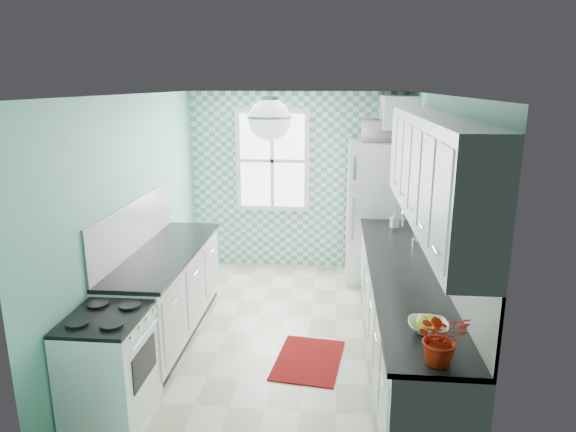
# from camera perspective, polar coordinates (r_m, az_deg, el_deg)

# --- Properties ---
(floor) EXTENTS (3.00, 4.40, 0.02)m
(floor) POSITION_cam_1_polar(r_m,az_deg,el_deg) (5.62, -0.77, -13.18)
(floor) COLOR silver
(floor) RESTS_ON ground
(ceiling) EXTENTS (3.00, 4.40, 0.02)m
(ceiling) POSITION_cam_1_polar(r_m,az_deg,el_deg) (4.97, -0.87, 13.46)
(ceiling) COLOR white
(ceiling) RESTS_ON wall_back
(wall_back) EXTENTS (3.00, 0.02, 2.50)m
(wall_back) POSITION_cam_1_polar(r_m,az_deg,el_deg) (7.30, 1.05, 3.86)
(wall_back) COLOR #61A691
(wall_back) RESTS_ON floor
(wall_front) EXTENTS (3.00, 0.02, 2.50)m
(wall_front) POSITION_cam_1_polar(r_m,az_deg,el_deg) (3.10, -5.29, -11.43)
(wall_front) COLOR #61A691
(wall_front) RESTS_ON floor
(wall_left) EXTENTS (0.02, 4.40, 2.50)m
(wall_left) POSITION_cam_1_polar(r_m,az_deg,el_deg) (5.52, -16.59, -0.27)
(wall_left) COLOR #61A691
(wall_left) RESTS_ON floor
(wall_right) EXTENTS (0.02, 4.40, 2.50)m
(wall_right) POSITION_cam_1_polar(r_m,az_deg,el_deg) (5.22, 15.91, -1.06)
(wall_right) COLOR #61A691
(wall_right) RESTS_ON floor
(accent_wall) EXTENTS (3.00, 0.01, 2.50)m
(accent_wall) POSITION_cam_1_polar(r_m,az_deg,el_deg) (7.28, 1.04, 3.83)
(accent_wall) COLOR #51A891
(accent_wall) RESTS_ON wall_back
(window) EXTENTS (1.04, 0.05, 1.44)m
(window) POSITION_cam_1_polar(r_m,az_deg,el_deg) (7.24, -1.75, 6.17)
(window) COLOR white
(window) RESTS_ON wall_back
(backsplash_right) EXTENTS (0.02, 3.60, 0.51)m
(backsplash_right) POSITION_cam_1_polar(r_m,az_deg,el_deg) (4.85, 16.44, -2.95)
(backsplash_right) COLOR white
(backsplash_right) RESTS_ON wall_right
(backsplash_left) EXTENTS (0.02, 2.15, 0.51)m
(backsplash_left) POSITION_cam_1_polar(r_m,az_deg,el_deg) (5.46, -16.63, -1.03)
(backsplash_left) COLOR white
(backsplash_left) RESTS_ON wall_left
(upper_cabinets_right) EXTENTS (0.33, 3.20, 0.90)m
(upper_cabinets_right) POSITION_cam_1_polar(r_m,az_deg,el_deg) (4.47, 15.62, 4.96)
(upper_cabinets_right) COLOR silver
(upper_cabinets_right) RESTS_ON wall_right
(upper_cabinet_fridge) EXTENTS (0.40, 0.74, 0.40)m
(upper_cabinet_fridge) POSITION_cam_1_polar(r_m,az_deg,el_deg) (6.83, 12.00, 11.27)
(upper_cabinet_fridge) COLOR silver
(upper_cabinet_fridge) RESTS_ON wall_right
(ceiling_light) EXTENTS (0.34, 0.34, 0.35)m
(ceiling_light) POSITION_cam_1_polar(r_m,az_deg,el_deg) (4.19, -2.06, 10.70)
(ceiling_light) COLOR silver
(ceiling_light) RESTS_ON ceiling
(base_cabinets_right) EXTENTS (0.60, 3.60, 0.90)m
(base_cabinets_right) POSITION_cam_1_polar(r_m,az_deg,el_deg) (5.07, 12.57, -10.96)
(base_cabinets_right) COLOR white
(base_cabinets_right) RESTS_ON floor
(countertop_right) EXTENTS (0.63, 3.60, 0.04)m
(countertop_right) POSITION_cam_1_polar(r_m,az_deg,el_deg) (4.89, 12.70, -5.97)
(countertop_right) COLOR black
(countertop_right) RESTS_ON base_cabinets_right
(base_cabinets_left) EXTENTS (0.60, 2.15, 0.90)m
(base_cabinets_left) POSITION_cam_1_polar(r_m,az_deg,el_deg) (5.60, -13.31, -8.48)
(base_cabinets_left) COLOR white
(base_cabinets_left) RESTS_ON floor
(countertop_left) EXTENTS (0.63, 2.15, 0.04)m
(countertop_left) POSITION_cam_1_polar(r_m,az_deg,el_deg) (5.43, -13.44, -3.92)
(countertop_left) COLOR black
(countertop_left) RESTS_ON base_cabinets_left
(fridge) EXTENTS (0.82, 0.81, 1.87)m
(fridge) POSITION_cam_1_polar(r_m,az_deg,el_deg) (6.95, 9.93, 0.46)
(fridge) COLOR beige
(fridge) RESTS_ON floor
(stove) EXTENTS (0.57, 0.72, 0.86)m
(stove) POSITION_cam_1_polar(r_m,az_deg,el_deg) (4.43, -19.21, -15.38)
(stove) COLOR white
(stove) RESTS_ON floor
(sink) EXTENTS (0.55, 0.46, 0.53)m
(sink) POSITION_cam_1_polar(r_m,az_deg,el_deg) (5.64, 11.91, -3.04)
(sink) COLOR silver
(sink) RESTS_ON countertop_right
(rug) EXTENTS (0.71, 0.93, 0.01)m
(rug) POSITION_cam_1_polar(r_m,az_deg,el_deg) (5.16, 2.28, -15.67)
(rug) COLOR #690300
(rug) RESTS_ON floor
(dish_towel) EXTENTS (0.05, 0.22, 0.33)m
(dish_towel) POSITION_cam_1_polar(r_m,az_deg,el_deg) (5.89, 8.47, -6.77)
(dish_towel) COLOR teal
(dish_towel) RESTS_ON base_cabinets_right
(fruit_bowl) EXTENTS (0.29, 0.29, 0.07)m
(fruit_bowl) POSITION_cam_1_polar(r_m,az_deg,el_deg) (3.75, 15.30, -11.76)
(fruit_bowl) COLOR silver
(fruit_bowl) RESTS_ON countertop_right
(potted_plant) EXTENTS (0.35, 0.32, 0.34)m
(potted_plant) POSITION_cam_1_polar(r_m,az_deg,el_deg) (3.32, 16.69, -12.82)
(potted_plant) COLOR #B51604
(potted_plant) RESTS_ON countertop_right
(soap_bottle) EXTENTS (0.11, 0.11, 0.19)m
(soap_bottle) POSITION_cam_1_polar(r_m,az_deg,el_deg) (6.21, 11.77, -0.38)
(soap_bottle) COLOR #95A6AC
(soap_bottle) RESTS_ON countertop_right
(microwave) EXTENTS (0.51, 0.35, 0.28)m
(microwave) POSITION_cam_1_polar(r_m,az_deg,el_deg) (6.78, 10.33, 9.32)
(microwave) COLOR white
(microwave) RESTS_ON fridge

